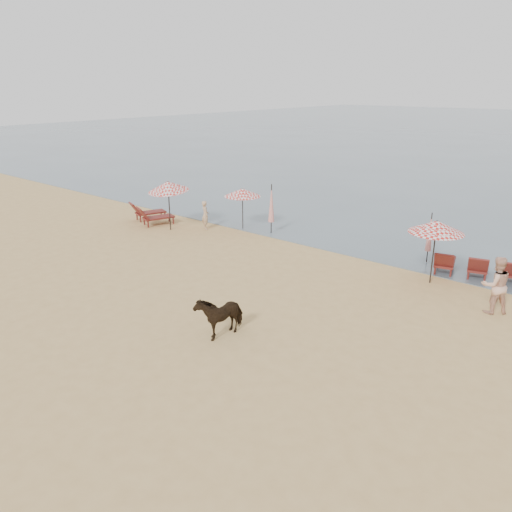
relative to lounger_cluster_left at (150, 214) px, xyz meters
The scene contains 11 objects.
ground 12.76m from the lounger_cluster_left, 39.16° to the right, with size 120.00×120.00×0.00m, color tan.
lounger_cluster_left is the anchor object (origin of this frame).
lounger_cluster_right 16.26m from the lounger_cluster_left, 10.11° to the left, with size 3.48×2.56×0.69m.
umbrella_open_left_a 5.33m from the lounger_cluster_left, 25.68° to the left, with size 1.85×1.85×2.11m.
umbrella_open_left_b 2.59m from the lounger_cluster_left, ahead, with size 2.03×2.07×2.59m.
umbrella_open_right 14.98m from the lounger_cluster_left, ahead, with size 1.98×1.98×2.42m.
umbrella_closed_left 6.82m from the lounger_cluster_left, 21.92° to the left, with size 0.30×0.30×2.48m.
umbrella_closed_right 14.28m from the lounger_cluster_left, 13.39° to the left, with size 0.26×0.26×2.13m.
cow 13.35m from the lounger_cluster_left, 30.22° to the right, with size 0.68×1.50×1.27m, color black.
beachgoer_left 3.33m from the lounger_cluster_left, 17.77° to the left, with size 0.54×0.35×1.47m, color tan.
beachgoer_right_a 17.36m from the lounger_cluster_left, ahead, with size 0.93×0.73×1.92m, color #DEA68B.
Camera 1 is at (10.97, -8.25, 7.08)m, focal length 35.00 mm.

